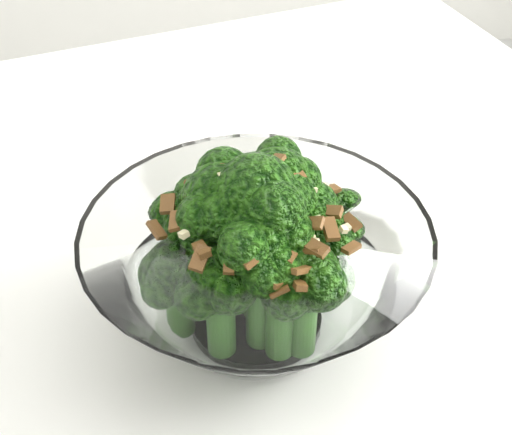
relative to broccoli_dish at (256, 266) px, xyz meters
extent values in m
cylinder|color=white|center=(0.22, 0.47, -0.45)|extent=(0.04, 0.04, 0.71)
cylinder|color=white|center=(0.00, 0.00, -0.05)|extent=(0.09, 0.09, 0.01)
cylinder|color=#295D18|center=(0.00, 0.00, 0.00)|extent=(0.02, 0.02, 0.08)
sphere|color=#275F11|center=(0.00, 0.00, 0.05)|extent=(0.05, 0.05, 0.05)
cylinder|color=#295D18|center=(0.01, 0.02, 0.00)|extent=(0.02, 0.02, 0.08)
sphere|color=#275F11|center=(0.01, 0.02, 0.05)|extent=(0.05, 0.05, 0.05)
cylinder|color=#295D18|center=(-0.02, 0.01, 0.00)|extent=(0.02, 0.02, 0.07)
sphere|color=#275F11|center=(-0.02, 0.01, 0.04)|extent=(0.05, 0.05, 0.05)
cylinder|color=#295D18|center=(0.00, -0.02, -0.01)|extent=(0.02, 0.02, 0.07)
sphere|color=#275F11|center=(0.00, -0.02, 0.04)|extent=(0.05, 0.05, 0.05)
cylinder|color=#295D18|center=(0.03, 0.00, -0.01)|extent=(0.02, 0.02, 0.06)
sphere|color=#275F11|center=(0.03, 0.00, 0.03)|extent=(0.04, 0.04, 0.04)
cylinder|color=#295D18|center=(-0.03, 0.01, -0.01)|extent=(0.02, 0.02, 0.05)
sphere|color=#275F11|center=(-0.03, 0.01, 0.02)|extent=(0.05, 0.05, 0.05)
cylinder|color=#295D18|center=(0.02, -0.03, -0.02)|extent=(0.02, 0.02, 0.05)
sphere|color=#275F11|center=(0.02, -0.03, 0.02)|extent=(0.04, 0.04, 0.04)
cylinder|color=#295D18|center=(-0.02, -0.03, -0.02)|extent=(0.02, 0.02, 0.05)
sphere|color=#275F11|center=(-0.02, -0.03, 0.02)|extent=(0.04, 0.04, 0.04)
cylinder|color=#295D18|center=(0.04, 0.03, -0.02)|extent=(0.02, 0.02, 0.04)
sphere|color=#275F11|center=(0.04, 0.03, 0.01)|extent=(0.04, 0.04, 0.04)
cylinder|color=#295D18|center=(-0.05, -0.01, -0.02)|extent=(0.02, 0.02, 0.04)
sphere|color=#275F11|center=(-0.05, -0.01, 0.01)|extent=(0.04, 0.04, 0.04)
cylinder|color=#295D18|center=(0.00, 0.04, -0.02)|extent=(0.02, 0.02, 0.04)
sphere|color=#275F11|center=(0.00, 0.04, 0.01)|extent=(0.04, 0.04, 0.04)
cylinder|color=#295D18|center=(0.02, 0.00, -0.01)|extent=(0.02, 0.02, 0.06)
sphere|color=#275F11|center=(0.02, 0.00, 0.02)|extent=(0.04, 0.04, 0.04)
cylinder|color=#295D18|center=(0.01, -0.03, -0.01)|extent=(0.02, 0.02, 0.06)
sphere|color=#275F11|center=(0.01, -0.03, 0.03)|extent=(0.04, 0.04, 0.04)
cube|color=brown|center=(0.02, 0.01, 0.06)|extent=(0.01, 0.01, 0.01)
cube|color=brown|center=(0.00, -0.05, 0.04)|extent=(0.01, 0.01, 0.01)
cube|color=brown|center=(0.03, -0.04, 0.04)|extent=(0.01, 0.01, 0.01)
cube|color=brown|center=(0.01, -0.06, 0.03)|extent=(0.01, 0.01, 0.01)
cube|color=brown|center=(-0.02, -0.04, 0.04)|extent=(0.01, 0.01, 0.01)
cube|color=brown|center=(-0.06, 0.00, 0.04)|extent=(0.01, 0.02, 0.01)
cube|color=brown|center=(-0.01, 0.04, 0.05)|extent=(0.01, 0.01, 0.00)
cube|color=brown|center=(0.02, -0.06, 0.04)|extent=(0.01, 0.01, 0.01)
cube|color=brown|center=(0.04, -0.02, 0.05)|extent=(0.01, 0.02, 0.01)
cube|color=brown|center=(0.04, -0.01, 0.04)|extent=(0.02, 0.01, 0.01)
cube|color=brown|center=(-0.05, 0.00, 0.04)|extent=(0.01, 0.02, 0.01)
cube|color=brown|center=(-0.01, 0.01, 0.07)|extent=(0.01, 0.01, 0.01)
cube|color=brown|center=(-0.05, 0.01, 0.04)|extent=(0.01, 0.01, 0.01)
cube|color=brown|center=(0.03, -0.04, 0.05)|extent=(0.02, 0.02, 0.01)
cube|color=brown|center=(-0.01, -0.05, 0.05)|extent=(0.01, 0.02, 0.01)
cube|color=brown|center=(-0.04, -0.04, 0.04)|extent=(0.01, 0.02, 0.01)
cube|color=brown|center=(0.01, -0.04, 0.05)|extent=(0.01, 0.01, 0.01)
cube|color=brown|center=(-0.03, -0.03, 0.04)|extent=(0.01, 0.02, 0.01)
cube|color=brown|center=(0.05, -0.03, 0.04)|extent=(0.01, 0.01, 0.00)
cube|color=brown|center=(0.01, 0.01, 0.07)|extent=(0.02, 0.02, 0.01)
cube|color=brown|center=(0.03, 0.05, 0.04)|extent=(0.02, 0.02, 0.00)
cube|color=brown|center=(0.05, 0.03, 0.03)|extent=(0.02, 0.01, 0.01)
cube|color=brown|center=(0.03, 0.03, 0.04)|extent=(0.01, 0.01, 0.01)
cube|color=brown|center=(-0.04, 0.02, 0.05)|extent=(0.01, 0.01, 0.01)
cube|color=brown|center=(0.01, 0.04, 0.05)|extent=(0.01, 0.01, 0.01)
cube|color=brown|center=(0.06, -0.01, 0.04)|extent=(0.01, 0.01, 0.00)
cube|color=brown|center=(-0.01, 0.01, 0.07)|extent=(0.02, 0.02, 0.01)
cube|color=brown|center=(0.02, 0.04, 0.05)|extent=(0.01, 0.01, 0.00)
cube|color=brown|center=(0.02, -0.05, 0.04)|extent=(0.02, 0.01, 0.01)
cube|color=brown|center=(0.03, -0.02, 0.05)|extent=(0.01, 0.01, 0.01)
cube|color=brown|center=(-0.03, 0.02, 0.05)|extent=(0.01, 0.01, 0.01)
cube|color=beige|center=(-0.01, 0.03, 0.06)|extent=(0.01, 0.01, 0.00)
cube|color=beige|center=(-0.03, 0.00, 0.06)|extent=(0.00, 0.00, 0.00)
cube|color=beige|center=(0.03, -0.02, 0.05)|extent=(0.01, 0.01, 0.01)
cube|color=beige|center=(-0.04, -0.02, 0.04)|extent=(0.01, 0.01, 0.01)
cube|color=beige|center=(0.05, -0.01, 0.04)|extent=(0.01, 0.01, 0.00)
cube|color=beige|center=(-0.01, 0.00, 0.07)|extent=(0.00, 0.00, 0.00)
cube|color=beige|center=(-0.04, 0.01, 0.05)|extent=(0.00, 0.00, 0.00)
cube|color=beige|center=(-0.02, 0.00, 0.07)|extent=(0.00, 0.00, 0.00)
cube|color=beige|center=(-0.01, 0.05, 0.04)|extent=(0.00, 0.00, 0.00)
cube|color=beige|center=(-0.05, 0.00, 0.04)|extent=(0.01, 0.01, 0.00)
cube|color=beige|center=(0.03, -0.03, 0.05)|extent=(0.01, 0.01, 0.00)
cube|color=beige|center=(-0.03, 0.00, 0.06)|extent=(0.01, 0.01, 0.01)
cube|color=beige|center=(0.01, 0.01, 0.07)|extent=(0.01, 0.01, 0.01)
cube|color=beige|center=(0.03, 0.02, 0.05)|extent=(0.00, 0.00, 0.00)
cube|color=beige|center=(0.01, 0.04, 0.05)|extent=(0.01, 0.01, 0.01)
cube|color=beige|center=(0.03, -0.03, 0.05)|extent=(0.01, 0.01, 0.00)
cube|color=beige|center=(0.02, 0.02, 0.06)|extent=(0.00, 0.00, 0.00)
cube|color=beige|center=(-0.05, 0.02, 0.04)|extent=(0.01, 0.01, 0.00)
cube|color=beige|center=(-0.02, 0.04, 0.05)|extent=(0.01, 0.01, 0.01)
cube|color=beige|center=(0.03, 0.00, 0.06)|extent=(0.00, 0.00, 0.00)
cube|color=beige|center=(0.05, 0.02, 0.04)|extent=(0.01, 0.01, 0.00)
cube|color=beige|center=(0.03, 0.04, 0.04)|extent=(0.00, 0.00, 0.00)
cube|color=beige|center=(0.04, 0.03, 0.05)|extent=(0.00, 0.00, 0.00)
cube|color=beige|center=(0.05, -0.02, 0.04)|extent=(0.01, 0.01, 0.00)
cube|color=beige|center=(0.04, 0.02, 0.04)|extent=(0.01, 0.00, 0.00)
cube|color=beige|center=(0.01, 0.00, 0.07)|extent=(0.01, 0.01, 0.01)
cube|color=beige|center=(-0.01, -0.04, 0.04)|extent=(0.01, 0.01, 0.01)
camera|label=1|loc=(-0.04, -0.36, 0.33)|focal=55.00mm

